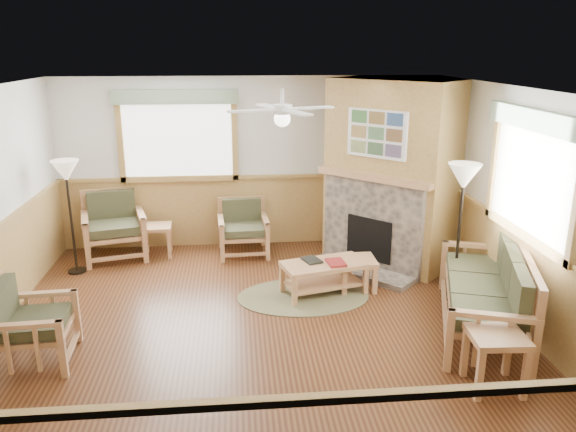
{
  "coord_description": "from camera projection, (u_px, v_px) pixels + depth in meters",
  "views": [
    {
      "loc": [
        -0.21,
        -5.81,
        3.14
      ],
      "look_at": [
        0.4,
        0.7,
        1.15
      ],
      "focal_mm": 35.0,
      "sensor_mm": 36.0,
      "label": 1
    }
  ],
  "objects": [
    {
      "name": "floor",
      "position": [
        259.0,
        330.0,
        6.46
      ],
      "size": [
        6.0,
        6.0,
        0.01
      ],
      "primitive_type": "cube",
      "color": "#502B16",
      "rests_on": "ground"
    },
    {
      "name": "ceiling",
      "position": [
        255.0,
        91.0,
        5.68
      ],
      "size": [
        6.0,
        6.0,
        0.01
      ],
      "primitive_type": "cube",
      "color": "white",
      "rests_on": "floor"
    },
    {
      "name": "wall_back",
      "position": [
        250.0,
        163.0,
        8.93
      ],
      "size": [
        6.0,
        0.02,
        2.7
      ],
      "primitive_type": "cube",
      "color": "silver",
      "rests_on": "floor"
    },
    {
      "name": "wall_front",
      "position": [
        278.0,
        371.0,
        3.21
      ],
      "size": [
        6.0,
        0.02,
        2.7
      ],
      "primitive_type": "cube",
      "color": "silver",
      "rests_on": "floor"
    },
    {
      "name": "wall_right",
      "position": [
        523.0,
        211.0,
        6.34
      ],
      "size": [
        0.02,
        6.0,
        2.7
      ],
      "primitive_type": "cube",
      "color": "silver",
      "rests_on": "floor"
    },
    {
      "name": "wainscot",
      "position": [
        258.0,
        286.0,
        6.3
      ],
      "size": [
        6.0,
        6.0,
        1.1
      ],
      "primitive_type": null,
      "color": "#A98345",
      "rests_on": "floor"
    },
    {
      "name": "fireplace",
      "position": [
        392.0,
        173.0,
        8.2
      ],
      "size": [
        3.11,
        3.11,
        2.7
      ],
      "primitive_type": null,
      "rotation": [
        0.0,
        0.0,
        -0.79
      ],
      "color": "#A98345",
      "rests_on": "floor"
    },
    {
      "name": "window_back",
      "position": [
        175.0,
        88.0,
        8.45
      ],
      "size": [
        1.9,
        0.16,
        1.5
      ],
      "primitive_type": null,
      "color": "white",
      "rests_on": "wall_back"
    },
    {
      "name": "window_right",
      "position": [
        542.0,
        107.0,
        5.8
      ],
      "size": [
        0.16,
        1.9,
        1.5
      ],
      "primitive_type": null,
      "color": "white",
      "rests_on": "wall_right"
    },
    {
      "name": "ceiling_fan",
      "position": [
        282.0,
        92.0,
        6.0
      ],
      "size": [
        1.59,
        1.59,
        0.36
      ],
      "primitive_type": null,
      "rotation": [
        0.0,
        0.0,
        0.35
      ],
      "color": "white",
      "rests_on": "ceiling"
    },
    {
      "name": "sofa",
      "position": [
        483.0,
        289.0,
        6.37
      ],
      "size": [
        2.29,
        1.5,
        0.98
      ],
      "primitive_type": null,
      "rotation": [
        0.0,
        0.0,
        -1.9
      ],
      "color": "tan",
      "rests_on": "floor"
    },
    {
      "name": "armchair_back_left",
      "position": [
        114.0,
        226.0,
        8.56
      ],
      "size": [
        1.08,
        1.08,
        1.0
      ],
      "primitive_type": null,
      "rotation": [
        0.0,
        0.0,
        0.25
      ],
      "color": "tan",
      "rests_on": "floor"
    },
    {
      "name": "armchair_back_right",
      "position": [
        243.0,
        228.0,
        8.72
      ],
      "size": [
        0.79,
        0.79,
        0.84
      ],
      "primitive_type": null,
      "rotation": [
        0.0,
        0.0,
        0.06
      ],
      "color": "tan",
      "rests_on": "floor"
    },
    {
      "name": "armchair_left",
      "position": [
        32.0,
        322.0,
        5.71
      ],
      "size": [
        0.83,
        0.83,
        0.88
      ],
      "primitive_type": null,
      "rotation": [
        0.0,
        0.0,
        1.63
      ],
      "color": "tan",
      "rests_on": "floor"
    },
    {
      "name": "coffee_table",
      "position": [
        324.0,
        278.0,
        7.37
      ],
      "size": [
        1.18,
        0.79,
        0.43
      ],
      "primitive_type": null,
      "rotation": [
        0.0,
        0.0,
        0.26
      ],
      "color": "tan",
      "rests_on": "floor"
    },
    {
      "name": "end_table_chairs",
      "position": [
        158.0,
        240.0,
        8.69
      ],
      "size": [
        0.46,
        0.44,
        0.49
      ],
      "primitive_type": null,
      "rotation": [
        0.0,
        0.0,
        0.05
      ],
      "color": "tan",
      "rests_on": "floor"
    },
    {
      "name": "end_table_sofa",
      "position": [
        495.0,
        361.0,
        5.3
      ],
      "size": [
        0.54,
        0.52,
        0.57
      ],
      "primitive_type": null,
      "rotation": [
        0.0,
        0.0,
        -0.06
      ],
      "color": "tan",
      "rests_on": "floor"
    },
    {
      "name": "footstool",
      "position": [
        356.0,
        273.0,
        7.52
      ],
      "size": [
        0.49,
        0.49,
        0.42
      ],
      "primitive_type": null,
      "rotation": [
        0.0,
        0.0,
        0.0
      ],
      "color": "tan",
      "rests_on": "floor"
    },
    {
      "name": "braided_rug",
      "position": [
        303.0,
        296.0,
        7.31
      ],
      "size": [
        1.97,
        1.97,
        0.01
      ],
      "primitive_type": "cylinder",
      "rotation": [
        0.0,
        0.0,
        -0.17
      ],
      "color": "brown",
      "rests_on": "floor"
    },
    {
      "name": "floor_lamp_left",
      "position": [
        71.0,
        217.0,
        7.89
      ],
      "size": [
        0.42,
        0.42,
        1.65
      ],
      "primitive_type": null,
      "rotation": [
        0.0,
        0.0,
        0.12
      ],
      "color": "black",
      "rests_on": "floor"
    },
    {
      "name": "floor_lamp_right",
      "position": [
        459.0,
        233.0,
        7.03
      ],
      "size": [
        0.44,
        0.44,
        1.78
      ],
      "primitive_type": null,
      "rotation": [
        0.0,
        0.0,
        -0.09
      ],
      "color": "black",
      "rests_on": "floor"
    },
    {
      "name": "book_red",
      "position": [
        336.0,
        261.0,
        7.26
      ],
      "size": [
        0.25,
        0.32,
        0.03
      ],
      "primitive_type": "cube",
      "rotation": [
        0.0,
        0.0,
        0.11
      ],
      "color": "maroon",
      "rests_on": "coffee_table"
    },
    {
      "name": "book_dark",
      "position": [
        312.0,
        259.0,
        7.35
      ],
      "size": [
        0.28,
        0.32,
        0.03
      ],
      "primitive_type": "cube",
      "rotation": [
        0.0,
        0.0,
        0.36
      ],
      "color": "black",
      "rests_on": "coffee_table"
    }
  ]
}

